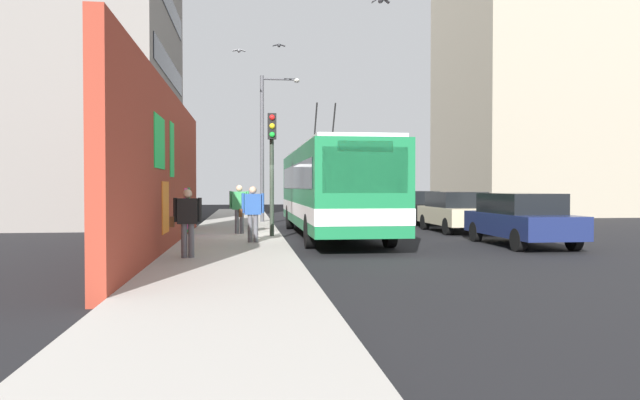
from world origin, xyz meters
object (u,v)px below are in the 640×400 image
at_px(pedestrian_near_wall, 187,218).
at_px(parked_car_navy, 521,218).
at_px(parked_car_silver, 389,203).
at_px(pedestrian_midblock, 239,205).
at_px(parked_car_black, 416,206).
at_px(street_lamp, 266,138).
at_px(pedestrian_at_curb, 253,210).
at_px(city_bus, 331,187).
at_px(traffic_light, 272,153).
at_px(parked_car_champagne, 456,211).

bearing_deg(pedestrian_near_wall, parked_car_navy, -72.34).
height_order(parked_car_silver, pedestrian_midblock, pedestrian_midblock).
distance_m(parked_car_black, street_lamp, 7.94).
distance_m(parked_car_navy, street_lamp, 13.46).
height_order(parked_car_navy, street_lamp, street_lamp).
xyz_separation_m(parked_car_black, pedestrian_near_wall, (-14.04, 9.53, 0.22)).
relative_size(parked_car_navy, parked_car_silver, 1.10).
bearing_deg(pedestrian_near_wall, street_lamp, -9.32).
bearing_deg(pedestrian_at_curb, city_bus, -39.52).
bearing_deg(street_lamp, parked_car_navy, -146.33).
height_order(city_bus, traffic_light, city_bus).
bearing_deg(traffic_light, pedestrian_midblock, 40.01).
bearing_deg(parked_car_navy, pedestrian_midblock, 65.39).
xyz_separation_m(parked_car_navy, parked_car_black, (11.00, -0.00, -0.00)).
relative_size(city_bus, parked_car_navy, 2.73).
bearing_deg(pedestrian_at_curb, parked_car_silver, -26.99).
height_order(city_bus, parked_car_champagne, city_bus).
bearing_deg(parked_car_champagne, pedestrian_at_curb, 121.54).
height_order(pedestrian_midblock, pedestrian_at_curb, pedestrian_midblock).
bearing_deg(parked_car_navy, traffic_light, 70.69).
bearing_deg(parked_car_black, city_bus, 143.53).
xyz_separation_m(city_bus, parked_car_champagne, (1.51, -5.20, -0.93)).
height_order(parked_car_black, pedestrian_near_wall, pedestrian_near_wall).
distance_m(parked_car_navy, parked_car_champagne, 5.48).
xyz_separation_m(parked_car_silver, street_lamp, (-5.41, 7.25, 3.24)).
distance_m(pedestrian_midblock, street_lamp, 7.69).
height_order(parked_car_champagne, street_lamp, street_lamp).
distance_m(pedestrian_midblock, pedestrian_near_wall, 6.98).
height_order(pedestrian_near_wall, traffic_light, traffic_light).
xyz_separation_m(parked_car_black, traffic_light, (-8.43, 7.35, 2.04)).
relative_size(pedestrian_at_curb, traffic_light, 0.41).
xyz_separation_m(parked_car_silver, pedestrian_near_wall, (-19.32, 9.53, 0.22)).
xyz_separation_m(city_bus, parked_car_navy, (-3.97, -5.20, -0.93)).
bearing_deg(pedestrian_at_curb, parked_car_champagne, -58.46).
bearing_deg(parked_car_black, pedestrian_at_curb, 142.51).
bearing_deg(pedestrian_near_wall, pedestrian_midblock, -9.05).
bearing_deg(pedestrian_midblock, pedestrian_at_curb, -172.63).
distance_m(parked_car_black, pedestrian_at_curb, 13.15).
height_order(parked_car_black, street_lamp, street_lamp).
relative_size(city_bus, pedestrian_near_wall, 7.85).
height_order(parked_car_champagne, traffic_light, traffic_light).
distance_m(pedestrian_near_wall, pedestrian_at_curb, 3.91).
distance_m(pedestrian_midblock, pedestrian_at_curb, 3.32).
xyz_separation_m(parked_car_silver, pedestrian_at_curb, (-15.71, 8.00, 0.27)).
distance_m(city_bus, pedestrian_at_curb, 4.46).
bearing_deg(pedestrian_midblock, parked_car_champagne, -79.12).
bearing_deg(parked_car_navy, pedestrian_at_curb, 85.93).
height_order(parked_car_navy, pedestrian_midblock, pedestrian_midblock).
xyz_separation_m(parked_car_navy, pedestrian_near_wall, (-3.03, 9.53, 0.22)).
height_order(parked_car_silver, pedestrian_near_wall, pedestrian_near_wall).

